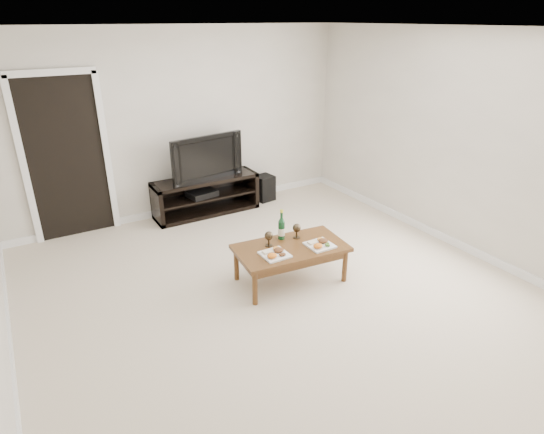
{
  "coord_description": "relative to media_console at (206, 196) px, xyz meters",
  "views": [
    {
      "loc": [
        -2.15,
        -3.36,
        2.68
      ],
      "look_at": [
        0.15,
        0.5,
        0.7
      ],
      "focal_mm": 30.0,
      "sensor_mm": 36.0,
      "label": 1
    }
  ],
  "objects": [
    {
      "name": "wine_bottle",
      "position": [
        0.05,
        -2.01,
        0.32
      ],
      "size": [
        0.07,
        0.07,
        0.35
      ],
      "primitive_type": "cylinder",
      "color": "#103C1D",
      "rests_on": "coffee_table"
    },
    {
      "name": "goblet_right",
      "position": [
        0.21,
        -2.08,
        0.23
      ],
      "size": [
        0.09,
        0.09,
        0.17
      ],
      "primitive_type": null,
      "color": "#352A1D",
      "rests_on": "coffee_table"
    },
    {
      "name": "subwoofer",
      "position": [
        1.0,
        0.03,
        -0.08
      ],
      "size": [
        0.3,
        0.3,
        0.4
      ],
      "primitive_type": "cube",
      "rotation": [
        0.0,
        0.0,
        0.13
      ],
      "color": "black",
      "rests_on": "ground"
    },
    {
      "name": "goblet_left",
      "position": [
        -0.16,
        -2.09,
        0.23
      ],
      "size": [
        0.09,
        0.09,
        0.17
      ],
      "primitive_type": null,
      "color": "#352A1D",
      "rests_on": "coffee_table"
    },
    {
      "name": "television",
      "position": [
        0.0,
        0.0,
        0.59
      ],
      "size": [
        1.12,
        0.3,
        0.64
      ],
      "primitive_type": "imported",
      "rotation": [
        0.0,
        0.0,
        0.14
      ],
      "color": "black",
      "rests_on": "media_console"
    },
    {
      "name": "plate_left",
      "position": [
        -0.21,
        -2.31,
        0.18
      ],
      "size": [
        0.27,
        0.27,
        0.07
      ],
      "primitive_type": "cube",
      "color": "white",
      "rests_on": "coffee_table"
    },
    {
      "name": "ceiling",
      "position": [
        -0.2,
        -2.5,
        2.35
      ],
      "size": [
        5.0,
        5.5,
        0.04
      ],
      "primitive_type": "cube",
      "color": "white",
      "rests_on": "back_wall"
    },
    {
      "name": "back_wall",
      "position": [
        -0.2,
        0.27,
        1.02
      ],
      "size": [
        5.0,
        0.04,
        2.6
      ],
      "primitive_type": "cube",
      "color": "silver",
      "rests_on": "ground"
    },
    {
      "name": "av_receiver",
      "position": [
        -0.07,
        -0.01,
        0.05
      ],
      "size": [
        0.44,
        0.36,
        0.08
      ],
      "primitive_type": "cube",
      "rotation": [
        0.0,
        0.0,
        0.17
      ],
      "color": "black",
      "rests_on": "media_console"
    },
    {
      "name": "doorway",
      "position": [
        -1.75,
        0.24,
        0.75
      ],
      "size": [
        0.9,
        0.02,
        2.05
      ],
      "primitive_type": "cube",
      "color": "black",
      "rests_on": "ground"
    },
    {
      "name": "floor",
      "position": [
        -0.2,
        -2.5,
        -0.28
      ],
      "size": [
        5.5,
        5.5,
        0.0
      ],
      "primitive_type": "plane",
      "color": "beige",
      "rests_on": "ground"
    },
    {
      "name": "media_console",
      "position": [
        0.0,
        0.0,
        0.0
      ],
      "size": [
        1.54,
        0.45,
        0.55
      ],
      "primitive_type": "cube",
      "color": "black",
      "rests_on": "ground"
    },
    {
      "name": "plate_right",
      "position": [
        0.32,
        -2.37,
        0.18
      ],
      "size": [
        0.27,
        0.27,
        0.07
      ],
      "primitive_type": "cube",
      "color": "white",
      "rests_on": "coffee_table"
    },
    {
      "name": "coffee_table",
      "position": [
        0.04,
        -2.23,
        -0.07
      ],
      "size": [
        1.25,
        0.77,
        0.42
      ],
      "primitive_type": "cube",
      "rotation": [
        0.0,
        0.0,
        -0.1
      ],
      "color": "brown",
      "rests_on": "ground"
    }
  ]
}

